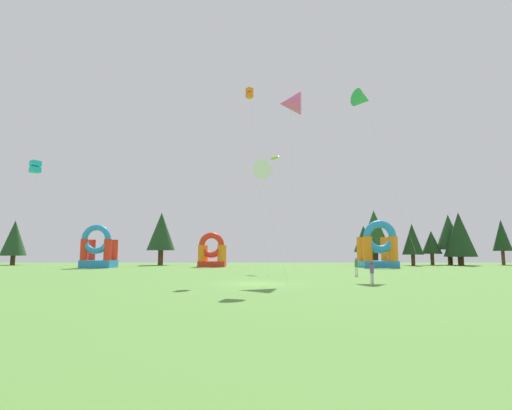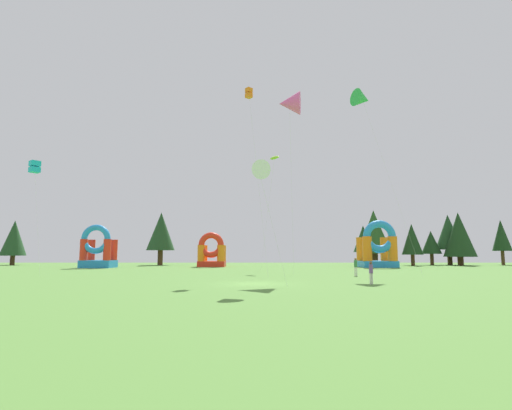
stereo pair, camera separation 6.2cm
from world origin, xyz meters
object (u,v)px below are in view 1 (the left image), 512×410
object	(u,v)px
kite_green_delta	(362,99)
inflatable_yellow_castle	(212,254)
kite_orange_box	(249,94)
kite_white_delta	(259,169)
person_near_camera	(356,265)
kite_lime_parafoil	(275,158)
person_left_edge	(371,271)
inflatable_blue_arch	(98,252)
inflatable_red_slide	(378,249)
kite_cyan_box	(35,167)
kite_pink_delta	(290,104)

from	to	relation	value
kite_green_delta	inflatable_yellow_castle	distance (m)	32.66
kite_green_delta	kite_orange_box	bearing A→B (deg)	-156.20
kite_white_delta	inflatable_yellow_castle	world-z (taller)	kite_white_delta
kite_orange_box	person_near_camera	distance (m)	20.04
kite_lime_parafoil	person_near_camera	distance (m)	19.58
person_left_edge	kite_lime_parafoil	bearing A→B (deg)	80.16
kite_lime_parafoil	kite_green_delta	world-z (taller)	kite_green_delta
person_left_edge	inflatable_blue_arch	bearing A→B (deg)	111.87
person_near_camera	inflatable_red_slide	bearing A→B (deg)	-71.11
person_left_edge	inflatable_yellow_castle	bearing A→B (deg)	89.23
kite_orange_box	kite_green_delta	xyz separation A→B (m)	(13.08, 5.77, 1.78)
kite_white_delta	person_left_edge	world-z (taller)	kite_white_delta
inflatable_yellow_castle	kite_cyan_box	bearing A→B (deg)	-123.66
kite_cyan_box	person_left_edge	size ratio (longest dim) A/B	7.23
person_left_edge	kite_pink_delta	bearing A→B (deg)	93.82
kite_lime_parafoil	person_near_camera	xyz separation A→B (m)	(7.15, -12.24, -13.51)
person_left_edge	kite_orange_box	bearing A→B (deg)	107.39
kite_cyan_box	inflatable_red_slide	bearing A→B (deg)	27.00
kite_cyan_box	inflatable_red_slide	xyz separation A→B (m)	(41.34, 21.06, -8.27)
kite_cyan_box	inflatable_red_slide	size ratio (longest dim) A/B	1.63
inflatable_red_slide	kite_orange_box	bearing A→B (deg)	-130.80
kite_green_delta	person_near_camera	xyz separation A→B (m)	(-2.79, -5.82, -18.97)
person_near_camera	inflatable_blue_arch	distance (m)	38.71
kite_white_delta	person_left_edge	distance (m)	10.85
kite_cyan_box	kite_pink_delta	world-z (taller)	kite_pink_delta
kite_white_delta	kite_lime_parafoil	size ratio (longest dim) A/B	0.56
kite_white_delta	kite_green_delta	size ratio (longest dim) A/B	0.40
kite_white_delta	kite_cyan_box	world-z (taller)	kite_cyan_box
kite_orange_box	kite_lime_parafoil	xyz separation A→B (m)	(3.14, 12.19, -3.68)
person_left_edge	person_near_camera	world-z (taller)	person_near_camera
person_left_edge	inflatable_red_slide	distance (m)	34.05
kite_lime_parafoil	person_near_camera	bearing A→B (deg)	-59.72
kite_pink_delta	kite_cyan_box	bearing A→B (deg)	175.07
kite_white_delta	kite_lime_parafoil	bearing A→B (deg)	84.90
kite_cyan_box	kite_green_delta	bearing A→B (deg)	7.18
kite_green_delta	inflatable_blue_arch	size ratio (longest dim) A/B	3.35
kite_lime_parafoil	inflatable_red_slide	xyz separation A→B (m)	(16.20, 10.22, -11.84)
inflatable_red_slide	inflatable_yellow_castle	xyz separation A→B (m)	(-25.68, 2.45, -0.72)
kite_lime_parafoil	person_left_edge	xyz separation A→B (m)	(5.74, -22.14, -13.59)
kite_lime_parafoil	kite_cyan_box	bearing A→B (deg)	-156.66
inflatable_red_slide	person_near_camera	bearing A→B (deg)	-111.96
kite_orange_box	person_near_camera	size ratio (longest dim) A/B	10.81
kite_white_delta	inflatable_yellow_castle	xyz separation A→B (m)	(-7.23, 37.82, -5.66)
person_near_camera	inflatable_yellow_castle	bearing A→B (deg)	-15.44
kite_cyan_box	kite_pink_delta	size ratio (longest dim) A/B	0.64
kite_lime_parafoil	inflatable_yellow_castle	bearing A→B (deg)	126.79
kite_green_delta	person_near_camera	distance (m)	20.04
inflatable_blue_arch	inflatable_red_slide	distance (m)	42.05
kite_lime_parafoil	kite_orange_box	bearing A→B (deg)	-104.45
inflatable_red_slide	inflatable_blue_arch	bearing A→B (deg)	-177.04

